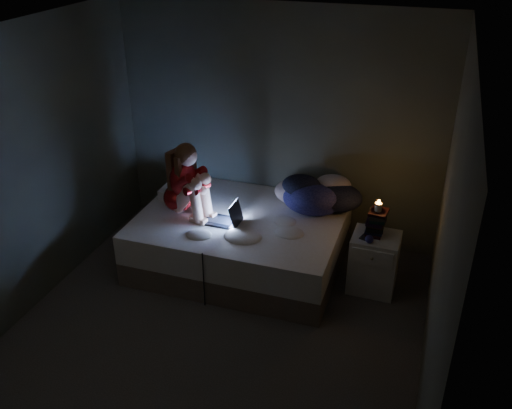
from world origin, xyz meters
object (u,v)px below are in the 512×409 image
at_px(nightstand, 374,262).
at_px(candle, 378,208).
at_px(bed, 241,240).
at_px(woman, 178,177).
at_px(laptop, 222,211).
at_px(phone, 366,237).

distance_m(nightstand, candle, 0.59).
bearing_deg(bed, woman, -171.95).
relative_size(laptop, phone, 2.57).
height_order(laptop, nightstand, laptop).
bearing_deg(candle, nightstand, -61.93).
bearing_deg(candle, woman, -176.40).
bearing_deg(bed, candle, 1.52).
distance_m(woman, candle, 2.02).
bearing_deg(nightstand, phone, -153.14).
bearing_deg(laptop, candle, 8.66).
height_order(candle, phone, candle).
bearing_deg(bed, nightstand, -0.13).
relative_size(bed, woman, 2.60).
distance_m(bed, woman, 0.94).
bearing_deg(phone, candle, 64.87).
distance_m(woman, phone, 1.97).
bearing_deg(laptop, woman, 172.28).
bearing_deg(bed, laptop, -129.13).
height_order(bed, laptop, laptop).
relative_size(woman, candle, 9.99).
distance_m(laptop, nightstand, 1.60).
relative_size(nightstand, phone, 4.31).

